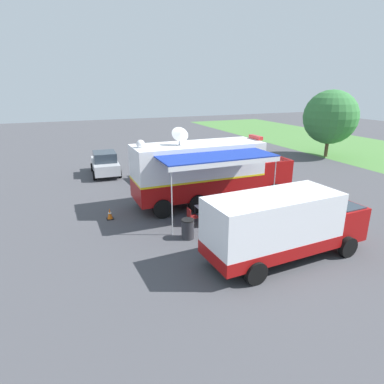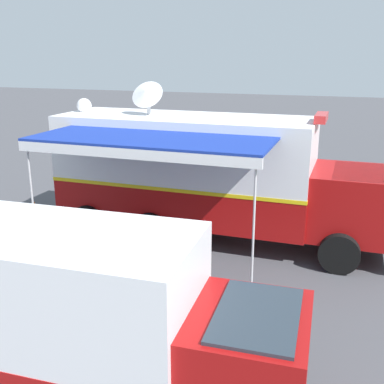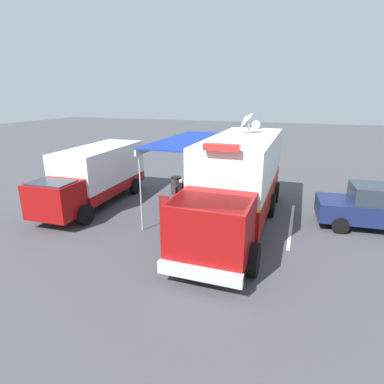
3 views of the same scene
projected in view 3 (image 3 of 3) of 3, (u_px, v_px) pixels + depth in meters
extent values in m
plane|color=#47474C|center=(240.00, 216.00, 13.69)|extent=(100.00, 100.00, 0.00)
cube|color=silver|center=(291.00, 224.00, 12.86)|extent=(0.13, 4.80, 0.01)
cube|color=#9E0F0F|center=(241.00, 192.00, 13.34)|extent=(2.51, 7.20, 1.10)
cube|color=white|center=(243.00, 159.00, 12.93)|extent=(2.51, 7.20, 1.70)
cube|color=yellow|center=(242.00, 179.00, 13.18)|extent=(2.53, 7.22, 0.10)
cube|color=#9E0F0F|center=(211.00, 226.00, 9.07)|extent=(2.30, 2.10, 1.70)
cube|color=#28333D|center=(210.00, 213.00, 8.74)|extent=(2.15, 1.47, 0.70)
cube|color=silver|center=(199.00, 274.00, 8.32)|extent=(2.38, 0.20, 0.36)
cylinder|color=black|center=(254.00, 259.00, 9.14)|extent=(0.30, 1.00, 1.00)
cylinder|color=black|center=(175.00, 246.00, 9.93)|extent=(0.30, 1.00, 1.00)
cylinder|color=black|center=(271.00, 205.00, 13.63)|extent=(0.30, 1.00, 1.00)
cylinder|color=black|center=(216.00, 199.00, 14.42)|extent=(0.30, 1.00, 1.00)
cylinder|color=black|center=(275.00, 192.00, 15.41)|extent=(0.30, 1.00, 1.00)
cylinder|color=black|center=(226.00, 188.00, 16.20)|extent=(0.30, 1.00, 1.00)
cube|color=white|center=(244.00, 138.00, 12.66)|extent=(2.51, 7.20, 0.10)
cube|color=red|center=(222.00, 147.00, 9.28)|extent=(1.10, 0.28, 0.20)
cylinder|color=silver|center=(249.00, 128.00, 13.55)|extent=(0.10, 0.10, 0.45)
cone|color=silver|center=(246.00, 119.00, 13.47)|extent=(0.72, 0.90, 0.81)
sphere|color=white|center=(256.00, 125.00, 15.47)|extent=(0.44, 0.44, 0.44)
cube|color=#193399|center=(190.00, 140.00, 13.46)|extent=(2.21, 5.76, 0.06)
cube|color=white|center=(167.00, 142.00, 13.84)|extent=(0.09, 5.76, 0.24)
cylinder|color=silver|center=(141.00, 191.00, 11.81)|extent=(0.05, 0.05, 3.25)
cylinder|color=silver|center=(189.00, 163.00, 16.72)|extent=(0.05, 0.05, 3.25)
cube|color=silver|center=(194.00, 192.00, 14.81)|extent=(0.80, 0.80, 0.03)
cylinder|color=#333338|center=(199.00, 202.00, 14.47)|extent=(0.03, 0.03, 0.70)
cylinder|color=#333338|center=(184.00, 200.00, 14.71)|extent=(0.03, 0.03, 0.70)
cylinder|color=#333338|center=(204.00, 197.00, 15.14)|extent=(0.03, 0.03, 0.70)
cylinder|color=#333338|center=(190.00, 196.00, 15.37)|extent=(0.03, 0.03, 0.70)
cylinder|color=#4C99D8|center=(192.00, 188.00, 14.94)|extent=(0.07, 0.07, 0.20)
cylinder|color=white|center=(192.00, 186.00, 14.91)|extent=(0.04, 0.04, 0.02)
cube|color=maroon|center=(181.00, 196.00, 15.18)|extent=(0.48, 0.48, 0.04)
cube|color=maroon|center=(177.00, 191.00, 15.18)|extent=(0.04, 0.48, 0.44)
cylinder|color=#333338|center=(187.00, 199.00, 15.37)|extent=(0.02, 0.02, 0.42)
cylinder|color=#333338|center=(184.00, 201.00, 14.97)|extent=(0.02, 0.02, 0.42)
cylinder|color=#333338|center=(179.00, 198.00, 15.51)|extent=(0.02, 0.02, 0.42)
cylinder|color=#333338|center=(175.00, 200.00, 15.11)|extent=(0.02, 0.02, 0.42)
cube|color=maroon|center=(194.00, 192.00, 15.67)|extent=(0.48, 0.48, 0.04)
cube|color=maroon|center=(195.00, 187.00, 15.80)|extent=(0.48, 0.04, 0.44)
cylinder|color=#333338|center=(196.00, 198.00, 15.47)|extent=(0.02, 0.02, 0.42)
cylinder|color=#333338|center=(188.00, 197.00, 15.60)|extent=(0.02, 0.02, 0.42)
cylinder|color=#333338|center=(199.00, 195.00, 15.86)|extent=(0.02, 0.02, 0.42)
cylinder|color=#333338|center=(191.00, 195.00, 16.00)|extent=(0.02, 0.02, 0.42)
cube|color=maroon|center=(166.00, 204.00, 14.01)|extent=(0.50, 0.50, 0.04)
cube|color=maroon|center=(164.00, 201.00, 13.74)|extent=(0.48, 0.06, 0.44)
cylinder|color=#333338|center=(164.00, 206.00, 14.34)|extent=(0.02, 0.02, 0.42)
cylinder|color=#333338|center=(173.00, 207.00, 14.19)|extent=(0.02, 0.02, 0.42)
cylinder|color=#333338|center=(160.00, 209.00, 13.95)|extent=(0.02, 0.02, 0.42)
cylinder|color=#333338|center=(169.00, 211.00, 13.80)|extent=(0.02, 0.02, 0.42)
cube|color=black|center=(181.00, 190.00, 15.09)|extent=(0.24, 0.36, 0.56)
sphere|color=tan|center=(181.00, 181.00, 14.96)|extent=(0.22, 0.22, 0.22)
cylinder|color=black|center=(185.00, 188.00, 15.25)|extent=(0.43, 0.09, 0.34)
cylinder|color=black|center=(182.00, 190.00, 14.83)|extent=(0.43, 0.09, 0.34)
cylinder|color=black|center=(185.00, 195.00, 15.20)|extent=(0.38, 0.13, 0.13)
cylinder|color=black|center=(189.00, 200.00, 15.22)|extent=(0.11, 0.11, 0.42)
cube|color=black|center=(190.00, 203.00, 15.25)|extent=(0.24, 0.10, 0.07)
cylinder|color=black|center=(184.00, 196.00, 15.03)|extent=(0.38, 0.13, 0.13)
cylinder|color=black|center=(187.00, 201.00, 15.04)|extent=(0.11, 0.11, 0.42)
cube|color=black|center=(189.00, 205.00, 15.07)|extent=(0.24, 0.10, 0.07)
cylinder|color=#2D2D33|center=(176.00, 186.00, 16.80)|extent=(0.56, 0.56, 0.85)
cylinder|color=black|center=(176.00, 178.00, 16.66)|extent=(0.57, 0.57, 0.06)
cube|color=black|center=(251.00, 185.00, 18.35)|extent=(0.36, 0.36, 0.03)
cone|color=orange|center=(251.00, 181.00, 18.26)|extent=(0.26, 0.26, 0.55)
cylinder|color=white|center=(251.00, 180.00, 18.26)|extent=(0.17, 0.17, 0.06)
cube|color=white|center=(101.00, 169.00, 15.43)|extent=(2.34, 5.29, 2.20)
cube|color=#9E0F0F|center=(103.00, 185.00, 15.68)|extent=(2.37, 5.31, 0.50)
cube|color=#9E0F0F|center=(55.00, 199.00, 12.46)|extent=(1.96, 1.69, 1.40)
cube|color=#28333D|center=(52.00, 189.00, 12.24)|extent=(1.73, 1.18, 0.60)
cylinder|color=black|center=(86.00, 215.00, 12.75)|extent=(0.30, 0.85, 0.84)
cylinder|color=black|center=(43.00, 210.00, 13.33)|extent=(0.30, 0.85, 0.84)
cylinder|color=black|center=(135.00, 186.00, 16.79)|extent=(0.30, 0.85, 0.84)
cylinder|color=black|center=(101.00, 183.00, 17.37)|extent=(0.30, 0.85, 0.84)
cube|color=navy|center=(373.00, 211.00, 12.34)|extent=(4.32, 2.11, 0.76)
cube|color=#28333D|center=(381.00, 194.00, 12.09)|extent=(2.21, 1.75, 0.68)
cylinder|color=black|center=(340.00, 225.00, 11.95)|extent=(0.65, 0.27, 0.64)
cylinder|color=black|center=(333.00, 210.00, 13.61)|extent=(0.65, 0.27, 0.64)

